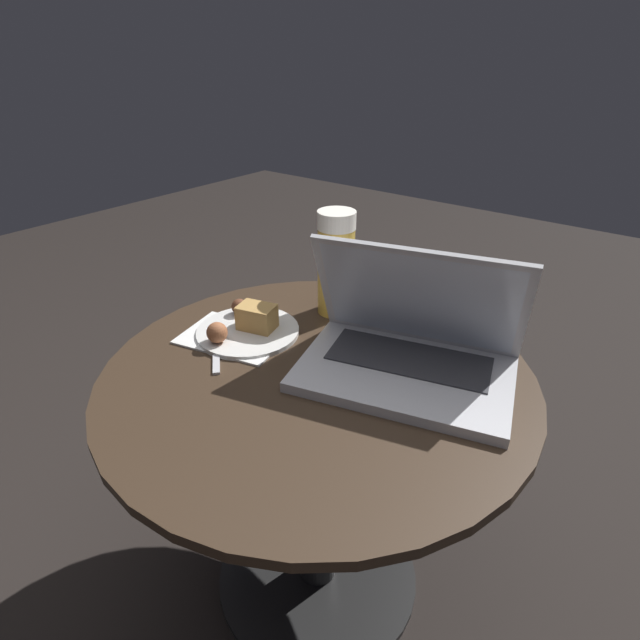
{
  "coord_description": "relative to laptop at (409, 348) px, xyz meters",
  "views": [
    {
      "loc": [
        0.44,
        -0.56,
        1.04
      ],
      "look_at": [
        -0.02,
        0.04,
        0.63
      ],
      "focal_mm": 28.0,
      "sensor_mm": 36.0,
      "label": 1
    }
  ],
  "objects": [
    {
      "name": "ground_plane",
      "position": [
        -0.12,
        -0.09,
        -0.6
      ],
      "size": [
        6.0,
        6.0,
        0.0
      ],
      "primitive_type": "plane",
      "color": "black"
    },
    {
      "name": "table",
      "position": [
        -0.12,
        -0.09,
        -0.21
      ],
      "size": [
        0.74,
        0.74,
        0.56
      ],
      "color": "black",
      "rests_on": "ground_plane"
    },
    {
      "name": "napkin",
      "position": [
        -0.31,
        -0.1,
        -0.04
      ],
      "size": [
        0.22,
        0.18,
        0.0
      ],
      "color": "white",
      "rests_on": "table"
    },
    {
      "name": "laptop",
      "position": [
        0.0,
        0.0,
        0.0
      ],
      "size": [
        0.4,
        0.31,
        0.22
      ],
      "color": "silver",
      "rests_on": "table"
    },
    {
      "name": "beer_glass",
      "position": [
        -0.23,
        0.1,
        0.06
      ],
      "size": [
        0.07,
        0.07,
        0.21
      ],
      "color": "gold",
      "rests_on": "table"
    },
    {
      "name": "snack_plate",
      "position": [
        -0.31,
        -0.07,
        -0.03
      ],
      "size": [
        0.2,
        0.2,
        0.06
      ],
      "color": "silver",
      "rests_on": "table"
    },
    {
      "name": "fork",
      "position": [
        -0.32,
        -0.14,
        -0.04
      ],
      "size": [
        0.14,
        0.13,
        0.0
      ],
      "color": "silver",
      "rests_on": "table"
    }
  ]
}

